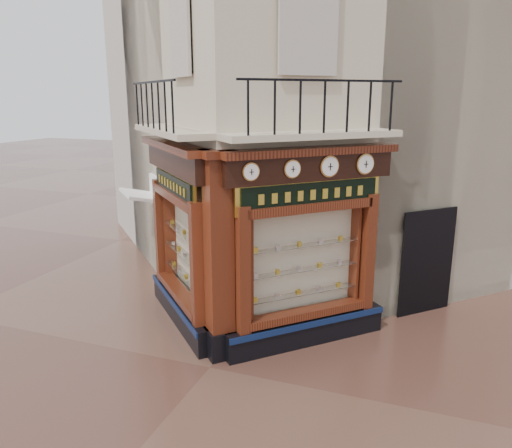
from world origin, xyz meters
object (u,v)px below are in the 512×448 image
at_px(signboard_left, 174,185).
at_px(clock_b, 292,169).
at_px(signboard_right, 311,194).
at_px(clock_d, 365,164).
at_px(awning, 145,284).
at_px(corner_pilaster, 219,260).
at_px(clock_a, 251,172).
at_px(clock_c, 329,166).

bearing_deg(signboard_left, clock_b, -143.85).
distance_m(clock_b, signboard_right, 0.71).
distance_m(clock_b, clock_d, 1.60).
bearing_deg(clock_d, awning, 125.01).
height_order(corner_pilaster, clock_a, corner_pilaster).
xyz_separation_m(clock_d, signboard_right, (-0.87, -0.71, -0.52)).
relative_size(clock_c, awning, 0.29).
distance_m(awning, signboard_right, 6.06).
xyz_separation_m(clock_a, clock_d, (1.71, 1.71, 0.00)).
bearing_deg(signboard_left, clock_c, -132.48).
height_order(clock_a, signboard_left, clock_a).
xyz_separation_m(clock_c, signboard_right, (-0.30, -0.14, -0.52)).
bearing_deg(clock_d, signboard_right, 174.37).
xyz_separation_m(clock_a, clock_c, (1.13, 1.13, 0.00)).
relative_size(corner_pilaster, clock_a, 12.25).
height_order(clock_c, signboard_right, clock_c).
bearing_deg(signboard_left, corner_pilaster, -169.75).
bearing_deg(clock_b, corner_pilaster, 161.47).
distance_m(clock_c, clock_d, 0.81).
bearing_deg(clock_d, signboard_left, 145.67).
bearing_deg(signboard_left, signboard_right, -135.00).
xyz_separation_m(clock_a, signboard_left, (-2.09, 0.99, -0.52)).
bearing_deg(clock_a, signboard_left, 109.61).
distance_m(corner_pilaster, clock_b, 2.15).
distance_m(clock_d, awning, 6.90).
relative_size(corner_pilaster, clock_b, 11.78).
bearing_deg(signboard_left, awning, 3.98).
xyz_separation_m(clock_d, awning, (-5.79, 1.02, -3.62)).
xyz_separation_m(clock_a, clock_b, (0.58, 0.58, 0.00)).
height_order(clock_a, clock_d, clock_d).
distance_m(clock_a, signboard_right, 1.40).
relative_size(clock_a, clock_b, 0.96).
bearing_deg(clock_b, clock_d, 0.00).
bearing_deg(signboard_left, clock_a, -160.39).
bearing_deg(clock_c, signboard_left, 137.52).
height_order(corner_pilaster, awning, corner_pilaster).
relative_size(corner_pilaster, signboard_right, 1.78).
height_order(clock_b, awning, clock_b).
relative_size(clock_d, awning, 0.29).
xyz_separation_m(corner_pilaster, clock_c, (1.76, 1.16, 1.67)).
height_order(clock_a, clock_b, clock_b).
relative_size(awning, signboard_right, 0.62).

